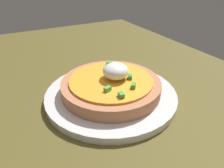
# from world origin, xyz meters

# --- Properties ---
(dining_table) EXTENTS (1.18, 0.64, 0.03)m
(dining_table) POSITION_xyz_m (0.00, 0.00, 0.02)
(dining_table) COLOR brown
(dining_table) RESTS_ON ground
(plate) EXTENTS (0.27, 0.27, 0.01)m
(plate) POSITION_xyz_m (0.00, -0.05, 0.04)
(plate) COLOR silver
(plate) RESTS_ON dining_table
(pizza) EXTENTS (0.20, 0.20, 0.06)m
(pizza) POSITION_xyz_m (0.00, -0.05, 0.06)
(pizza) COLOR #BD7853
(pizza) RESTS_ON plate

